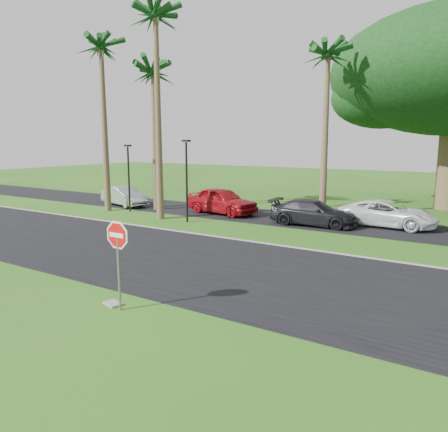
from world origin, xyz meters
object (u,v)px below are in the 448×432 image
at_px(stop_sign_near, 118,247).
at_px(car_dark, 313,213).
at_px(car_silver, 124,196).
at_px(car_red, 222,201).
at_px(car_minivan, 388,214).

distance_m(stop_sign_near, car_dark, 14.43).
distance_m(car_silver, car_red, 7.78).
distance_m(car_silver, car_minivan, 17.69).
bearing_deg(car_dark, car_red, 81.10).
height_order(car_silver, car_minivan, car_minivan).
height_order(car_red, car_minivan, car_red).
bearing_deg(car_silver, car_red, -71.37).
relative_size(stop_sign_near, car_dark, 0.55).
relative_size(car_silver, car_dark, 0.87).
relative_size(car_silver, car_minivan, 0.82).
relative_size(car_dark, car_minivan, 0.94).
height_order(stop_sign_near, car_red, stop_sign_near).
bearing_deg(car_dark, car_silver, 87.30).
bearing_deg(car_minivan, car_dark, 119.80).
height_order(stop_sign_near, car_dark, stop_sign_near).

